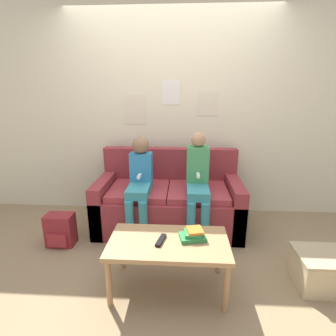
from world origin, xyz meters
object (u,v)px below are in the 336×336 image
object	(u,v)px
coffee_table	(169,247)
storage_box	(323,270)
backpack	(60,230)
person_right	(198,181)
tv_remote	(160,240)
person_left	(140,181)
couch	(169,202)

from	to	relation	value
coffee_table	storage_box	bearing A→B (deg)	4.21
backpack	storage_box	bearing A→B (deg)	-10.86
person_right	tv_remote	world-z (taller)	person_right
storage_box	backpack	bearing A→B (deg)	169.14
person_left	storage_box	bearing A→B (deg)	-24.93
person_left	person_right	world-z (taller)	person_right
tv_remote	storage_box	world-z (taller)	tv_remote
coffee_table	couch	bearing A→B (deg)	93.28
person_left	tv_remote	xyz separation A→B (m)	(0.30, -0.86, -0.18)
tv_remote	backpack	world-z (taller)	tv_remote
backpack	couch	bearing A→B (deg)	23.73
person_left	backpack	world-z (taller)	person_left
couch	person_right	world-z (taller)	person_right
couch	tv_remote	world-z (taller)	couch
coffee_table	backpack	distance (m)	1.31
person_left	person_right	bearing A→B (deg)	0.20
storage_box	couch	bearing A→B (deg)	144.33
person_right	backpack	world-z (taller)	person_right
person_right	storage_box	bearing A→B (deg)	-37.08
backpack	person_left	bearing A→B (deg)	19.93
couch	storage_box	distance (m)	1.64
tv_remote	backpack	size ratio (longest dim) A/B	0.51
person_left	couch	bearing A→B (deg)	32.76
couch	person_left	bearing A→B (deg)	-147.24
couch	storage_box	size ratio (longest dim) A/B	3.63
couch	person_left	world-z (taller)	person_left
person_right	tv_remote	size ratio (longest dim) A/B	6.54
couch	backpack	size ratio (longest dim) A/B	4.81
person_right	tv_remote	xyz separation A→B (m)	(-0.33, -0.87, -0.19)
coffee_table	storage_box	distance (m)	1.29
couch	person_left	distance (m)	0.49
coffee_table	storage_box	world-z (taller)	coffee_table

